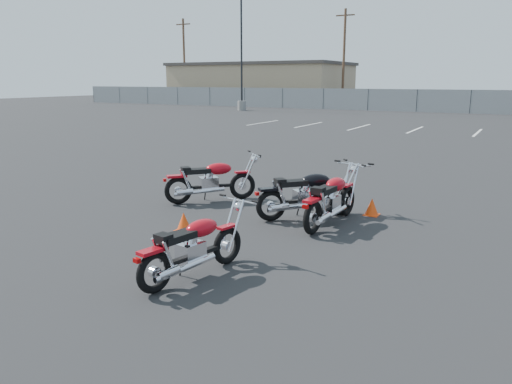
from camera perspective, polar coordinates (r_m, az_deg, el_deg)
The scene contains 13 objects.
ground at distance 8.49m, azimuth -3.15°, elevation -4.92°, with size 120.00×120.00×0.00m, color black.
motorcycle_front_red at distance 10.70m, azimuth -5.21°, elevation 1.32°, with size 1.67×1.81×1.02m.
motorcycle_second_black at distance 9.45m, azimuth 5.78°, elevation -0.21°, with size 1.70×1.82×1.03m.
motorcycle_third_red at distance 9.06m, azimuth 8.61°, elevation -0.87°, with size 0.81×2.09×1.02m.
motorcycle_rear_red at distance 6.64m, azimuth -7.18°, elevation -6.27°, with size 0.78×1.90×0.93m.
training_cone_near at distance 9.92m, azimuth 13.10°, elevation -1.65°, with size 0.28×0.28×0.33m.
training_cone_extra at distance 8.77m, azimuth -8.25°, elevation -3.36°, with size 0.27×0.27×0.32m.
light_pole_west at distance 42.61m, azimuth -1.65°, elevation 12.46°, with size 0.80×0.70×9.30m.
chainlink_fence at distance 42.10m, azimuth 23.31°, elevation 9.46°, with size 80.06×0.06×1.80m.
tan_building_west at distance 55.48m, azimuth 0.58°, elevation 12.33°, with size 18.40×10.40×4.30m.
utility_pole_a at distance 57.30m, azimuth -8.21°, elevation 14.75°, with size 1.80×0.24×9.00m.
utility_pole_b at distance 49.65m, azimuth 10.01°, elevation 15.01°, with size 1.80×0.24×9.00m.
parking_line_stripes at distance 27.82m, azimuth 14.69°, elevation 7.04°, with size 15.12×4.00×0.01m.
Camera 1 is at (4.31, -6.85, 2.58)m, focal length 35.00 mm.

